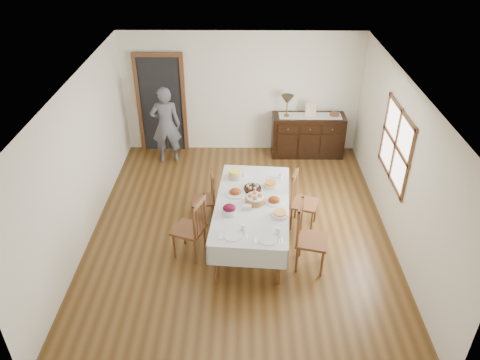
{
  "coord_description": "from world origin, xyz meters",
  "views": [
    {
      "loc": [
        0.07,
        -6.32,
        4.96
      ],
      "look_at": [
        0.0,
        0.1,
        0.95
      ],
      "focal_mm": 35.0,
      "sensor_mm": 36.0,
      "label": 1
    }
  ],
  "objects_px": {
    "person": "(166,123)",
    "table_lamp": "(287,100)",
    "dining_table": "(252,207)",
    "chair_left_near": "(192,227)",
    "chair_right_far": "(301,200)",
    "chair_left_far": "(206,197)",
    "chair_right_near": "(309,236)",
    "sideboard": "(308,135)"
  },
  "relations": [
    {
      "from": "sideboard",
      "to": "table_lamp",
      "type": "height_order",
      "value": "table_lamp"
    },
    {
      "from": "table_lamp",
      "to": "sideboard",
      "type": "bearing_deg",
      "value": 3.7
    },
    {
      "from": "chair_right_far",
      "to": "table_lamp",
      "type": "bearing_deg",
      "value": 19.41
    },
    {
      "from": "dining_table",
      "to": "chair_left_near",
      "type": "relative_size",
      "value": 2.19
    },
    {
      "from": "chair_left_far",
      "to": "person",
      "type": "xyz_separation_m",
      "value": [
        -0.96,
        2.09,
        0.42
      ]
    },
    {
      "from": "dining_table",
      "to": "sideboard",
      "type": "height_order",
      "value": "sideboard"
    },
    {
      "from": "sideboard",
      "to": "chair_right_far",
      "type": "bearing_deg",
      "value": -98.8
    },
    {
      "from": "chair_left_near",
      "to": "chair_right_far",
      "type": "distance_m",
      "value": 1.93
    },
    {
      "from": "dining_table",
      "to": "chair_left_far",
      "type": "relative_size",
      "value": 2.54
    },
    {
      "from": "chair_left_far",
      "to": "person",
      "type": "relative_size",
      "value": 0.52
    },
    {
      "from": "sideboard",
      "to": "person",
      "type": "relative_size",
      "value": 0.86
    },
    {
      "from": "chair_left_near",
      "to": "sideboard",
      "type": "bearing_deg",
      "value": 167.25
    },
    {
      "from": "person",
      "to": "chair_right_near",
      "type": "bearing_deg",
      "value": 121.16
    },
    {
      "from": "chair_left_near",
      "to": "table_lamp",
      "type": "bearing_deg",
      "value": 173.24
    },
    {
      "from": "dining_table",
      "to": "chair_right_near",
      "type": "xyz_separation_m",
      "value": [
        0.83,
        -0.59,
        -0.12
      ]
    },
    {
      "from": "chair_right_far",
      "to": "chair_left_far",
      "type": "bearing_deg",
      "value": 101.97
    },
    {
      "from": "chair_right_near",
      "to": "chair_right_far",
      "type": "relative_size",
      "value": 1.08
    },
    {
      "from": "chair_right_far",
      "to": "sideboard",
      "type": "distance_m",
      "value": 2.59
    },
    {
      "from": "dining_table",
      "to": "table_lamp",
      "type": "distance_m",
      "value": 3.11
    },
    {
      "from": "dining_table",
      "to": "chair_right_far",
      "type": "distance_m",
      "value": 0.95
    },
    {
      "from": "person",
      "to": "table_lamp",
      "type": "relative_size",
      "value": 3.85
    },
    {
      "from": "chair_left_far",
      "to": "table_lamp",
      "type": "height_order",
      "value": "table_lamp"
    },
    {
      "from": "chair_left_far",
      "to": "chair_right_far",
      "type": "height_order",
      "value": "chair_right_far"
    },
    {
      "from": "dining_table",
      "to": "chair_right_far",
      "type": "height_order",
      "value": "chair_right_far"
    },
    {
      "from": "chair_left_near",
      "to": "person",
      "type": "distance_m",
      "value": 3.16
    },
    {
      "from": "chair_right_near",
      "to": "chair_right_far",
      "type": "distance_m",
      "value": 1.02
    },
    {
      "from": "chair_right_near",
      "to": "chair_left_far",
      "type": "bearing_deg",
      "value": 67.81
    },
    {
      "from": "table_lamp",
      "to": "dining_table",
      "type": "bearing_deg",
      "value": -104.18
    },
    {
      "from": "chair_right_far",
      "to": "person",
      "type": "height_order",
      "value": "person"
    },
    {
      "from": "chair_left_far",
      "to": "table_lamp",
      "type": "relative_size",
      "value": 2.0
    },
    {
      "from": "person",
      "to": "chair_right_far",
      "type": "bearing_deg",
      "value": 131.8
    },
    {
      "from": "dining_table",
      "to": "person",
      "type": "bearing_deg",
      "value": 127.51
    },
    {
      "from": "sideboard",
      "to": "person",
      "type": "xyz_separation_m",
      "value": [
        -2.98,
        -0.31,
        0.42
      ]
    },
    {
      "from": "chair_left_near",
      "to": "table_lamp",
      "type": "relative_size",
      "value": 2.32
    },
    {
      "from": "table_lamp",
      "to": "chair_left_near",
      "type": "bearing_deg",
      "value": -116.98
    },
    {
      "from": "chair_right_near",
      "to": "table_lamp",
      "type": "xyz_separation_m",
      "value": [
        -0.09,
        3.54,
        0.71
      ]
    },
    {
      "from": "chair_left_near",
      "to": "chair_left_far",
      "type": "height_order",
      "value": "chair_left_near"
    },
    {
      "from": "dining_table",
      "to": "table_lamp",
      "type": "relative_size",
      "value": 5.08
    },
    {
      "from": "chair_left_near",
      "to": "chair_left_far",
      "type": "bearing_deg",
      "value": -168.61
    },
    {
      "from": "chair_left_far",
      "to": "chair_right_near",
      "type": "bearing_deg",
      "value": 45.67
    },
    {
      "from": "chair_right_near",
      "to": "sideboard",
      "type": "height_order",
      "value": "chair_right_near"
    },
    {
      "from": "chair_left_far",
      "to": "sideboard",
      "type": "bearing_deg",
      "value": 131.5
    }
  ]
}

